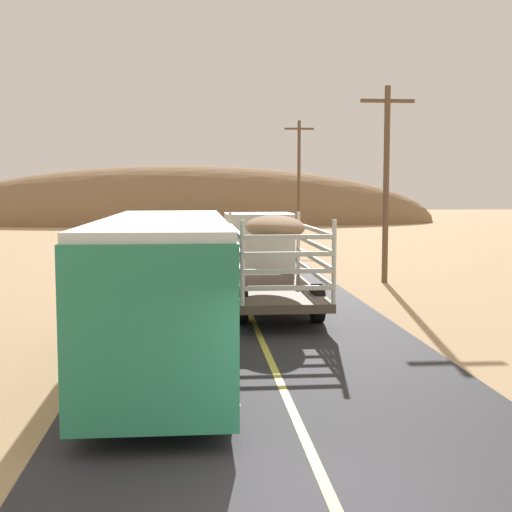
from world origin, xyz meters
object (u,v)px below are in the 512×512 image
Objects in this scene: livestock_truck at (264,248)px; car_far at (245,234)px; power_pole_mid at (386,178)px; power_pole_far at (299,177)px; bus at (165,289)px.

car_far is at bearing 87.45° from livestock_truck.
power_pole_far is at bearing 90.00° from power_pole_mid.
bus is 1.26× the size of power_pole_mid.
power_pole_mid is (4.28, -20.40, 3.58)m from car_far.
car_far is 6.92m from power_pole_far.
livestock_truck is 1.09× the size of power_pole_far.
power_pole_mid is at bearing 35.48° from livestock_truck.
power_pole_mid reaches higher than car_far.
power_pole_mid is at bearing -90.00° from power_pole_far.
power_pole_mid is (8.39, 13.33, 2.52)m from bus.
livestock_truck is 2.20× the size of car_far.
car_far is at bearing -139.78° from power_pole_far.
car_far is 21.15m from power_pole_mid.
bus reaches higher than livestock_truck.
bus is 15.95m from power_pole_mid.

